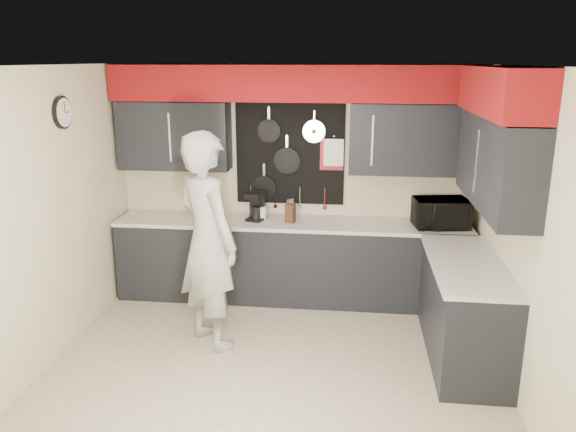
# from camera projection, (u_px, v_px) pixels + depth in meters

# --- Properties ---
(ground) EXTENTS (4.00, 4.00, 0.00)m
(ground) POSITION_uv_depth(u_px,v_px,m) (274.00, 363.00, 5.07)
(ground) COLOR #B6A58D
(ground) RESTS_ON ground
(back_wall_assembly) EXTENTS (4.00, 0.36, 2.60)m
(back_wall_assembly) POSITION_uv_depth(u_px,v_px,m) (294.00, 120.00, 6.05)
(back_wall_assembly) COLOR beige
(back_wall_assembly) RESTS_ON ground
(right_wall_assembly) EXTENTS (0.36, 3.50, 2.60)m
(right_wall_assembly) POSITION_uv_depth(u_px,v_px,m) (501.00, 148.00, 4.59)
(right_wall_assembly) COLOR beige
(right_wall_assembly) RESTS_ON ground
(left_wall_assembly) EXTENTS (0.05, 3.50, 2.60)m
(left_wall_assembly) POSITION_uv_depth(u_px,v_px,m) (49.00, 213.00, 4.95)
(left_wall_assembly) COLOR beige
(left_wall_assembly) RESTS_ON ground
(base_cabinets) EXTENTS (3.95, 2.20, 0.92)m
(base_cabinets) POSITION_uv_depth(u_px,v_px,m) (334.00, 272.00, 5.97)
(base_cabinets) COLOR black
(base_cabinets) RESTS_ON ground
(microwave) EXTENTS (0.61, 0.46, 0.31)m
(microwave) POSITION_uv_depth(u_px,v_px,m) (441.00, 213.00, 5.94)
(microwave) COLOR black
(microwave) RESTS_ON base_cabinets
(knife_block) EXTENTS (0.12, 0.12, 0.21)m
(knife_block) POSITION_uv_depth(u_px,v_px,m) (290.00, 213.00, 6.13)
(knife_block) COLOR #3E1C13
(knife_block) RESTS_ON base_cabinets
(utensil_crock) EXTENTS (0.11, 0.11, 0.15)m
(utensil_crock) POSITION_uv_depth(u_px,v_px,m) (261.00, 213.00, 6.25)
(utensil_crock) COLOR white
(utensil_crock) RESTS_ON base_cabinets
(coffee_maker) EXTENTS (0.23, 0.26, 0.31)m
(coffee_maker) POSITION_uv_depth(u_px,v_px,m) (256.00, 205.00, 6.22)
(coffee_maker) COLOR black
(coffee_maker) RESTS_ON base_cabinets
(person) EXTENTS (0.88, 0.87, 2.05)m
(person) POSITION_uv_depth(u_px,v_px,m) (208.00, 241.00, 5.19)
(person) COLOR #B1B1AE
(person) RESTS_ON ground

